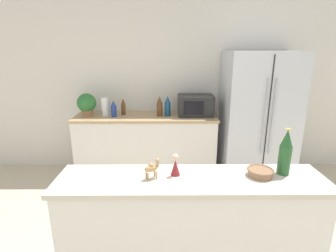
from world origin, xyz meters
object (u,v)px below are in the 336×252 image
(refrigerator, at_px, (258,117))
(fruit_bowl, at_px, (260,172))
(back_bottle_3, at_px, (168,106))
(wise_man_figurine_blue, at_px, (175,166))
(potted_plant, at_px, (87,104))
(back_bottle_2, at_px, (160,106))
(wine_bottle, at_px, (285,153))
(paper_towel_roll, at_px, (105,107))
(back_bottle_1, at_px, (123,107))
(back_bottle_0, at_px, (114,109))
(microwave, at_px, (195,105))
(camel_figurine, at_px, (152,168))

(refrigerator, distance_m, fruit_bowl, 1.94)
(back_bottle_3, bearing_deg, wise_man_figurine_blue, -88.60)
(potted_plant, distance_m, back_bottle_2, 1.00)
(wine_bottle, bearing_deg, refrigerator, 76.36)
(refrigerator, relative_size, wine_bottle, 5.25)
(back_bottle_2, xyz_separation_m, back_bottle_3, (0.11, 0.01, -0.00))
(back_bottle_2, relative_size, back_bottle_3, 1.01)
(back_bottle_2, xyz_separation_m, wise_man_figurine_blue, (0.16, -1.86, -0.03))
(paper_towel_roll, height_order, back_bottle_2, back_bottle_2)
(fruit_bowl, distance_m, wise_man_figurine_blue, 0.59)
(back_bottle_1, relative_size, back_bottle_3, 0.85)
(paper_towel_roll, height_order, back_bottle_0, paper_towel_roll)
(back_bottle_1, xyz_separation_m, back_bottle_2, (0.51, -0.07, 0.02))
(microwave, bearing_deg, potted_plant, -178.91)
(fruit_bowl, bearing_deg, refrigerator, 71.61)
(potted_plant, height_order, back_bottle_2, potted_plant)
(microwave, relative_size, back_bottle_0, 2.06)
(paper_towel_roll, xyz_separation_m, wise_man_figurine_blue, (0.91, -1.88, -0.02))
(back_bottle_3, bearing_deg, wine_bottle, -66.35)
(refrigerator, height_order, wine_bottle, refrigerator)
(camel_figurine, distance_m, wise_man_figurine_blue, 0.17)
(microwave, bearing_deg, wine_bottle, -77.45)
(back_bottle_0, xyz_separation_m, wine_bottle, (1.54, -1.80, 0.09))
(microwave, height_order, back_bottle_0, microwave)
(microwave, xyz_separation_m, wine_bottle, (0.42, -1.89, 0.06))
(paper_towel_roll, relative_size, back_bottle_0, 1.05)
(camel_figurine, bearing_deg, microwave, 75.56)
(back_bottle_2, bearing_deg, fruit_bowl, -68.31)
(wise_man_figurine_blue, bearing_deg, paper_towel_roll, 115.75)
(back_bottle_0, bearing_deg, microwave, 4.61)
(fruit_bowl, relative_size, camel_figurine, 1.31)
(back_bottle_1, height_order, camel_figurine, back_bottle_1)
(wine_bottle, bearing_deg, fruit_bowl, -169.06)
(potted_plant, bearing_deg, back_bottle_1, 5.86)
(refrigerator, relative_size, wise_man_figurine_blue, 11.19)
(back_bottle_2, bearing_deg, back_bottle_3, 3.68)
(camel_figurine, bearing_deg, fruit_bowl, 2.52)
(paper_towel_roll, distance_m, back_bottle_1, 0.25)
(paper_towel_roll, bearing_deg, wise_man_figurine_blue, -64.25)
(wine_bottle, height_order, fruit_bowl, wine_bottle)
(back_bottle_3, height_order, wise_man_figurine_blue, back_bottle_3)
(paper_towel_roll, height_order, wine_bottle, wine_bottle)
(potted_plant, relative_size, wine_bottle, 0.92)
(wise_man_figurine_blue, bearing_deg, potted_plant, 121.68)
(wine_bottle, xyz_separation_m, wise_man_figurine_blue, (-0.76, -0.02, -0.09))
(refrigerator, bearing_deg, microwave, 174.29)
(back_bottle_0, relative_size, camel_figurine, 1.68)
(back_bottle_3, height_order, fruit_bowl, back_bottle_3)
(back_bottle_1, bearing_deg, back_bottle_3, -5.97)
(back_bottle_0, bearing_deg, wine_bottle, -49.39)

